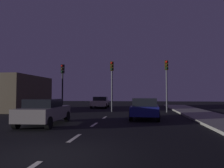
{
  "coord_description": "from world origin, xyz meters",
  "views": [
    {
      "loc": [
        2.53,
        -5.83,
        1.73
      ],
      "look_at": [
        0.07,
        13.98,
        2.64
      ],
      "focal_mm": 35.11,
      "sensor_mm": 36.0,
      "label": 1
    }
  ],
  "objects_px": {
    "traffic_signal_left": "(62,78)",
    "car_oncoming_far": "(100,102)",
    "traffic_signal_center": "(112,77)",
    "traffic_signal_right": "(167,76)",
    "car_stopped_ahead": "(145,108)",
    "car_adjacent_lane": "(44,111)"
  },
  "relations": [
    {
      "from": "car_stopped_ahead",
      "to": "car_adjacent_lane",
      "type": "height_order",
      "value": "car_adjacent_lane"
    },
    {
      "from": "traffic_signal_center",
      "to": "traffic_signal_right",
      "type": "distance_m",
      "value": 5.21
    },
    {
      "from": "car_oncoming_far",
      "to": "traffic_signal_center",
      "type": "bearing_deg",
      "value": -69.65
    },
    {
      "from": "car_adjacent_lane",
      "to": "car_oncoming_far",
      "type": "bearing_deg",
      "value": 88.43
    },
    {
      "from": "traffic_signal_right",
      "to": "car_adjacent_lane",
      "type": "bearing_deg",
      "value": -129.92
    },
    {
      "from": "car_adjacent_lane",
      "to": "car_oncoming_far",
      "type": "relative_size",
      "value": 1.06
    },
    {
      "from": "traffic_signal_center",
      "to": "car_oncoming_far",
      "type": "distance_m",
      "value": 6.9
    },
    {
      "from": "traffic_signal_right",
      "to": "car_stopped_ahead",
      "type": "height_order",
      "value": "traffic_signal_right"
    },
    {
      "from": "traffic_signal_left",
      "to": "car_oncoming_far",
      "type": "height_order",
      "value": "traffic_signal_left"
    },
    {
      "from": "traffic_signal_left",
      "to": "car_adjacent_lane",
      "type": "distance_m",
      "value": 9.99
    },
    {
      "from": "traffic_signal_center",
      "to": "car_oncoming_far",
      "type": "relative_size",
      "value": 1.21
    },
    {
      "from": "traffic_signal_center",
      "to": "car_adjacent_lane",
      "type": "distance_m",
      "value": 10.09
    },
    {
      "from": "car_oncoming_far",
      "to": "car_adjacent_lane",
      "type": "bearing_deg",
      "value": -91.57
    },
    {
      "from": "traffic_signal_left",
      "to": "car_stopped_ahead",
      "type": "distance_m",
      "value": 10.17
    },
    {
      "from": "traffic_signal_left",
      "to": "traffic_signal_right",
      "type": "bearing_deg",
      "value": 0.0
    },
    {
      "from": "traffic_signal_left",
      "to": "car_stopped_ahead",
      "type": "xyz_separation_m",
      "value": [
        8.01,
        -5.72,
        -2.56
      ]
    },
    {
      "from": "car_oncoming_far",
      "to": "traffic_signal_left",
      "type": "bearing_deg",
      "value": -115.09
    },
    {
      "from": "traffic_signal_left",
      "to": "car_adjacent_lane",
      "type": "bearing_deg",
      "value": -75.82
    },
    {
      "from": "traffic_signal_left",
      "to": "traffic_signal_right",
      "type": "relative_size",
      "value": 0.96
    },
    {
      "from": "traffic_signal_center",
      "to": "car_oncoming_far",
      "type": "xyz_separation_m",
      "value": [
        -2.21,
        5.95,
        -2.71
      ]
    },
    {
      "from": "traffic_signal_center",
      "to": "car_stopped_ahead",
      "type": "distance_m",
      "value": 7.01
    },
    {
      "from": "traffic_signal_right",
      "to": "car_oncoming_far",
      "type": "relative_size",
      "value": 1.21
    }
  ]
}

